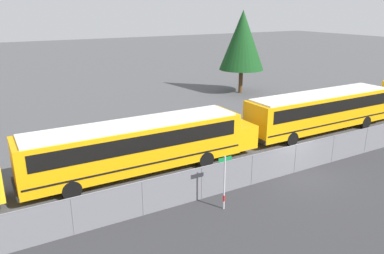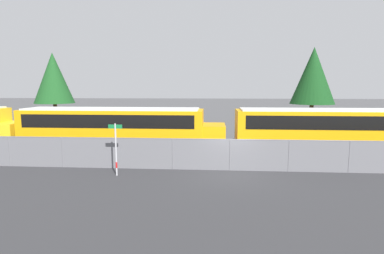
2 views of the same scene
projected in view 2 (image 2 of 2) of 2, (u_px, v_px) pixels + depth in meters
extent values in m
plane|color=#4C4C4F|center=(230.00, 170.00, 16.01)|extent=(200.00, 200.00, 0.00)
cube|color=#333335|center=(239.00, 220.00, 10.08)|extent=(162.92, 12.00, 0.01)
cube|color=#9EA0A5|center=(230.00, 155.00, 15.90)|extent=(128.92, 0.03, 1.69)
cube|color=slate|center=(230.00, 155.00, 15.89)|extent=(128.92, 0.01, 1.69)
cylinder|color=slate|center=(230.00, 139.00, 15.79)|extent=(128.92, 0.05, 0.05)
cylinder|color=slate|center=(10.00, 152.00, 16.76)|extent=(0.07, 0.07, 1.69)
cylinder|color=slate|center=(63.00, 152.00, 16.54)|extent=(0.07, 0.07, 1.69)
cylinder|color=slate|center=(117.00, 153.00, 16.33)|extent=(0.07, 0.07, 1.69)
cylinder|color=slate|center=(173.00, 154.00, 16.11)|extent=(0.07, 0.07, 1.69)
cylinder|color=slate|center=(230.00, 155.00, 15.90)|extent=(0.07, 0.07, 1.69)
cylinder|color=slate|center=(289.00, 156.00, 15.68)|extent=(0.07, 0.07, 1.69)
cylinder|color=slate|center=(349.00, 157.00, 15.47)|extent=(0.07, 0.07, 1.69)
cube|color=yellow|center=(12.00, 133.00, 21.33)|extent=(1.49, 2.35, 1.45)
cube|color=orange|center=(113.00, 127.00, 20.58)|extent=(12.40, 2.55, 2.42)
cube|color=black|center=(113.00, 119.00, 20.51)|extent=(11.41, 2.59, 0.87)
cube|color=black|center=(113.00, 137.00, 20.68)|extent=(12.15, 2.58, 0.10)
cube|color=orange|center=(214.00, 135.00, 20.16)|extent=(1.49, 2.35, 1.45)
cube|color=black|center=(27.00, 141.00, 21.16)|extent=(0.12, 2.55, 0.24)
cube|color=silver|center=(112.00, 109.00, 20.42)|extent=(11.78, 2.30, 0.10)
cylinder|color=black|center=(171.00, 142.00, 21.62)|extent=(0.97, 0.28, 0.97)
cylinder|color=black|center=(166.00, 149.00, 19.33)|extent=(0.97, 0.28, 0.97)
cylinder|color=black|center=(68.00, 141.00, 22.16)|extent=(0.97, 0.28, 0.97)
cylinder|color=black|center=(51.00, 147.00, 19.87)|extent=(0.97, 0.28, 0.97)
cube|color=orange|center=(331.00, 129.00, 19.73)|extent=(12.40, 2.55, 2.42)
cube|color=black|center=(331.00, 121.00, 19.66)|extent=(11.41, 2.59, 0.87)
cube|color=black|center=(330.00, 139.00, 19.82)|extent=(12.15, 2.58, 0.10)
cube|color=black|center=(235.00, 143.00, 20.31)|extent=(0.12, 2.55, 0.24)
cube|color=silver|center=(332.00, 110.00, 19.57)|extent=(11.78, 2.30, 0.10)
cylinder|color=black|center=(380.00, 144.00, 20.77)|extent=(0.97, 0.28, 0.97)
cylinder|color=black|center=(268.00, 143.00, 21.31)|extent=(0.97, 0.28, 0.97)
cylinder|color=black|center=(274.00, 150.00, 19.02)|extent=(0.97, 0.28, 0.97)
cylinder|color=#B7B7BC|center=(116.00, 150.00, 14.92)|extent=(0.08, 0.08, 2.65)
cylinder|color=red|center=(116.00, 165.00, 15.03)|extent=(0.09, 0.09, 0.30)
cube|color=#147238|center=(115.00, 127.00, 14.77)|extent=(0.70, 0.02, 0.20)
cylinder|color=#51381E|center=(56.00, 113.00, 36.32)|extent=(0.44, 0.44, 2.48)
cone|color=#194C1E|center=(53.00, 78.00, 35.75)|extent=(4.62, 4.62, 6.01)
cylinder|color=#51381E|center=(311.00, 115.00, 33.38)|extent=(0.44, 0.44, 2.56)
cone|color=#144219|center=(313.00, 76.00, 32.79)|extent=(4.76, 4.76, 6.18)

